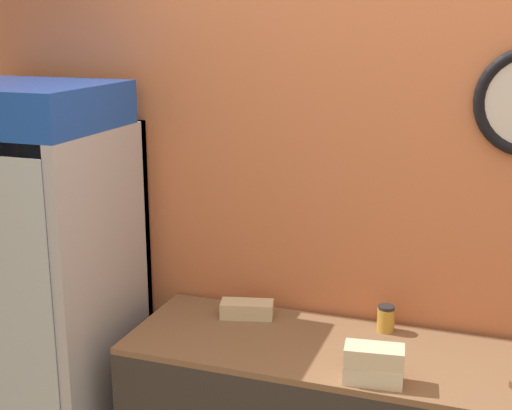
# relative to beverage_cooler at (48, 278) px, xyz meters

# --- Properties ---
(wall_back) EXTENTS (5.20, 0.10, 2.70)m
(wall_back) POSITION_rel_beverage_cooler_xyz_m (1.47, 0.35, 0.34)
(wall_back) COLOR #D17547
(wall_back) RESTS_ON ground_plane
(beverage_cooler) EXTENTS (0.69, 0.69, 1.86)m
(beverage_cooler) POSITION_rel_beverage_cooler_xyz_m (0.00, 0.00, 0.00)
(beverage_cooler) COLOR #B2B7BC
(beverage_cooler) RESTS_ON ground_plane
(sandwich_stack_bottom) EXTENTS (0.21, 0.12, 0.07)m
(sandwich_stack_bottom) POSITION_rel_beverage_cooler_xyz_m (1.46, -0.21, -0.09)
(sandwich_stack_bottom) COLOR beige
(sandwich_stack_bottom) RESTS_ON prep_counter
(sandwich_stack_middle) EXTENTS (0.22, 0.13, 0.07)m
(sandwich_stack_middle) POSITION_rel_beverage_cooler_xyz_m (1.46, -0.21, -0.02)
(sandwich_stack_middle) COLOR beige
(sandwich_stack_middle) RESTS_ON sandwich_stack_bottom
(sandwich_flat_left) EXTENTS (0.24, 0.15, 0.07)m
(sandwich_flat_left) POSITION_rel_beverage_cooler_xyz_m (0.86, 0.16, -0.09)
(sandwich_flat_left) COLOR beige
(sandwich_flat_left) RESTS_ON prep_counter
(condiment_jar) EXTENTS (0.07, 0.07, 0.11)m
(condiment_jar) POSITION_rel_beverage_cooler_xyz_m (1.44, 0.22, -0.07)
(condiment_jar) COLOR gold
(condiment_jar) RESTS_ON prep_counter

